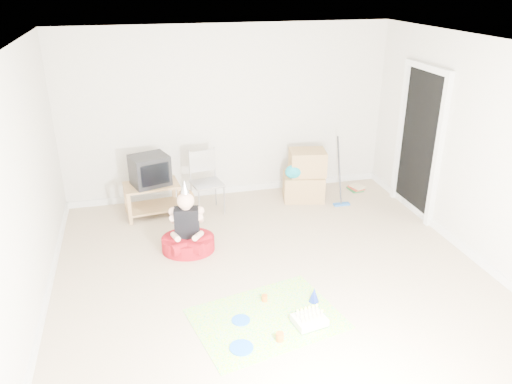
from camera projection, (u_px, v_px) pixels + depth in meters
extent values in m
plane|color=tan|center=(273.00, 275.00, 5.82)|extent=(5.00, 5.00, 0.00)
cube|color=black|center=(419.00, 144.00, 7.03)|extent=(0.02, 0.90, 2.05)
cube|color=#997345|center=(151.00, 185.00, 7.11)|extent=(0.81, 0.56, 0.03)
cube|color=#997345|center=(153.00, 207.00, 7.25)|extent=(0.81, 0.56, 0.03)
cube|color=#997345|center=(130.00, 209.00, 6.91)|extent=(0.06, 0.06, 0.48)
cube|color=#997345|center=(180.00, 202.00, 7.14)|extent=(0.06, 0.06, 0.48)
cube|color=#997345|center=(126.00, 197.00, 7.27)|extent=(0.06, 0.06, 0.48)
cube|color=#997345|center=(174.00, 191.00, 7.50)|extent=(0.06, 0.06, 0.48)
cube|color=black|center=(150.00, 170.00, 7.02)|extent=(0.60, 0.55, 0.43)
cube|color=#9B9BA0|center=(207.00, 184.00, 7.19)|extent=(0.48, 0.47, 0.03)
cylinder|color=#9B9BA0|center=(194.00, 185.00, 7.12)|extent=(0.02, 0.02, 0.93)
cylinder|color=#9B9BA0|center=(220.00, 181.00, 7.26)|extent=(0.02, 0.02, 0.93)
cube|color=#A68150|center=(303.00, 187.00, 7.73)|extent=(0.70, 0.59, 0.40)
cube|color=#A68150|center=(307.00, 162.00, 7.61)|extent=(0.60, 0.51, 0.38)
ellipsoid|color=#0D7E91|center=(294.00, 172.00, 7.48)|extent=(0.27, 0.19, 0.21)
cube|color=#235CAF|center=(342.00, 204.00, 7.59)|extent=(0.25, 0.10, 0.03)
cylinder|color=black|center=(344.00, 174.00, 7.39)|extent=(0.03, 0.34, 0.98)
cube|color=#236A34|center=(356.00, 189.00, 8.12)|extent=(0.21, 0.26, 0.03)
cube|color=#B13726|center=(356.00, 188.00, 8.11)|extent=(0.22, 0.26, 0.03)
cube|color=#C3B38A|center=(356.00, 186.00, 8.10)|extent=(0.23, 0.26, 0.03)
cylinder|color=maroon|center=(188.00, 244.00, 6.32)|extent=(0.77, 0.77, 0.18)
cube|color=black|center=(187.00, 223.00, 6.20)|extent=(0.33, 0.22, 0.40)
sphere|color=beige|center=(186.00, 201.00, 6.07)|extent=(0.24, 0.24, 0.21)
cone|color=silver|center=(185.00, 187.00, 6.00)|extent=(0.11, 0.11, 0.16)
cube|color=#DB2E85|center=(267.00, 319.00, 5.08)|extent=(1.64, 1.33, 0.01)
cube|color=silver|center=(309.00, 320.00, 4.98)|extent=(0.35, 0.30, 0.08)
cube|color=green|center=(309.00, 323.00, 5.00)|extent=(0.35, 0.30, 0.01)
cylinder|color=beige|center=(302.00, 320.00, 4.87)|extent=(0.01, 0.01, 0.07)
cylinder|color=beige|center=(306.00, 319.00, 4.89)|extent=(0.01, 0.01, 0.07)
cylinder|color=beige|center=(310.00, 318.00, 4.90)|extent=(0.01, 0.01, 0.07)
cylinder|color=beige|center=(314.00, 317.00, 4.92)|extent=(0.01, 0.01, 0.07)
cylinder|color=beige|center=(318.00, 316.00, 4.94)|extent=(0.01, 0.01, 0.07)
cylinder|color=beige|center=(322.00, 314.00, 4.95)|extent=(0.01, 0.01, 0.07)
cylinder|color=beige|center=(298.00, 314.00, 4.95)|extent=(0.01, 0.01, 0.07)
cylinder|color=beige|center=(301.00, 313.00, 4.97)|extent=(0.01, 0.01, 0.07)
cylinder|color=beige|center=(305.00, 312.00, 4.99)|extent=(0.01, 0.01, 0.07)
cylinder|color=beige|center=(309.00, 311.00, 5.00)|extent=(0.01, 0.01, 0.07)
cylinder|color=beige|center=(313.00, 310.00, 5.02)|extent=(0.01, 0.01, 0.07)
cylinder|color=beige|center=(317.00, 309.00, 5.04)|extent=(0.01, 0.01, 0.07)
cylinder|color=blue|center=(241.00, 320.00, 5.05)|extent=(0.19, 0.19, 0.01)
cylinder|color=blue|center=(241.00, 348.00, 4.67)|extent=(0.23, 0.23, 0.01)
cylinder|color=#CF5C17|center=(265.00, 298.00, 5.34)|extent=(0.06, 0.06, 0.07)
cylinder|color=#CF5C17|center=(280.00, 337.00, 4.75)|extent=(0.08, 0.08, 0.09)
cone|color=#1B34C1|center=(314.00, 295.00, 5.31)|extent=(0.14, 0.14, 0.16)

